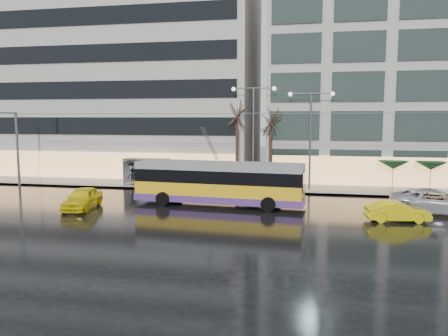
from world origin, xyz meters
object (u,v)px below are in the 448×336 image
(trolleybus, at_px, (219,184))
(street_lamp_near, at_px, (253,123))
(bus_shelter, at_px, (144,166))
(taxi_a, at_px, (82,198))

(trolleybus, distance_m, street_lamp_near, 8.89)
(trolleybus, relative_size, street_lamp_near, 1.40)
(trolleybus, distance_m, bus_shelter, 11.51)
(street_lamp_near, xyz_separation_m, taxi_a, (-10.90, -10.67, -5.23))
(street_lamp_near, bearing_deg, taxi_a, -135.60)
(bus_shelter, bearing_deg, trolleybus, -40.26)
(bus_shelter, relative_size, taxi_a, 0.94)
(taxi_a, bearing_deg, street_lamp_near, 36.43)
(trolleybus, height_order, taxi_a, trolleybus)
(bus_shelter, distance_m, street_lamp_near, 11.14)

